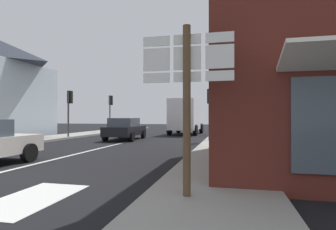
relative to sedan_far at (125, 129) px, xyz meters
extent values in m
plane|color=black|center=(0.69, -1.77, -0.76)|extent=(80.00, 80.00, 0.00)
cube|color=gray|center=(6.64, -3.77, -0.69)|extent=(2.55, 44.00, 0.14)
cube|color=gray|center=(-5.26, -3.77, -0.69)|extent=(2.55, 44.00, 0.14)
cube|color=silver|center=(0.69, -5.77, -0.75)|extent=(0.16, 12.00, 0.01)
cube|color=silver|center=(3.26, -12.77, -0.75)|extent=(1.20, 2.20, 0.01)
cube|color=silver|center=(-11.19, 3.79, -0.41)|extent=(4.51, 1.20, 0.70)
cylinder|color=black|center=(0.19, -9.18, -0.44)|extent=(0.22, 0.64, 0.64)
cube|color=black|center=(0.00, 0.07, -0.14)|extent=(1.95, 4.28, 0.60)
cube|color=#47515B|center=(0.01, -0.18, 0.43)|extent=(1.65, 2.17, 0.55)
cylinder|color=black|center=(-0.94, 1.38, -0.44)|extent=(0.25, 0.65, 0.64)
cylinder|color=black|center=(0.81, 1.46, -0.44)|extent=(0.25, 0.65, 0.64)
cylinder|color=black|center=(-0.81, -1.32, -0.44)|extent=(0.25, 0.65, 0.64)
cylinder|color=black|center=(0.93, -1.24, -0.44)|extent=(0.25, 0.65, 0.64)
cube|color=silver|center=(3.05, 5.96, 0.99)|extent=(2.34, 3.78, 2.60)
cube|color=silver|center=(3.15, 8.46, 0.69)|extent=(2.14, 1.38, 2.00)
cube|color=#47515B|center=(3.15, 8.51, 1.49)|extent=(1.76, 0.17, 0.70)
cylinder|color=black|center=(2.04, 8.45, -0.31)|extent=(0.31, 0.91, 0.90)
cylinder|color=black|center=(4.24, 8.37, -0.31)|extent=(0.31, 0.91, 0.90)
cylinder|color=black|center=(1.92, 5.06, -0.31)|extent=(0.31, 0.91, 0.90)
cylinder|color=black|center=(4.12, 4.97, -0.31)|extent=(0.31, 0.91, 0.90)
cylinder|color=brown|center=(6.18, -12.40, 0.84)|extent=(0.14, 0.14, 3.20)
cube|color=white|center=(5.60, -12.35, 2.20)|extent=(0.50, 0.03, 0.18)
cube|color=black|center=(5.60, -12.33, 2.20)|extent=(0.43, 0.01, 0.13)
cube|color=white|center=(5.60, -12.35, 1.86)|extent=(0.50, 0.03, 0.42)
cube|color=black|center=(5.60, -12.33, 1.86)|extent=(0.43, 0.01, 0.32)
cube|color=white|center=(5.60, -12.35, 1.52)|extent=(0.50, 0.03, 0.18)
cube|color=black|center=(5.60, -12.33, 1.52)|extent=(0.43, 0.01, 0.13)
cube|color=white|center=(6.18, -12.35, 2.20)|extent=(0.50, 0.03, 0.18)
cube|color=black|center=(6.18, -12.33, 2.20)|extent=(0.43, 0.01, 0.13)
cube|color=white|center=(6.18, -12.35, 1.86)|extent=(0.50, 0.03, 0.42)
cube|color=black|center=(6.18, -12.33, 1.86)|extent=(0.43, 0.01, 0.32)
cube|color=white|center=(6.18, -12.35, 1.52)|extent=(0.50, 0.03, 0.18)
cube|color=black|center=(6.18, -12.33, 1.52)|extent=(0.43, 0.01, 0.13)
cube|color=white|center=(6.76, -12.35, 2.20)|extent=(0.50, 0.03, 0.18)
cube|color=black|center=(6.76, -12.33, 2.20)|extent=(0.43, 0.01, 0.13)
cube|color=white|center=(6.76, -12.35, 1.86)|extent=(0.50, 0.03, 0.42)
cube|color=black|center=(6.76, -12.33, 1.86)|extent=(0.43, 0.01, 0.32)
cube|color=white|center=(6.76, -12.35, 1.52)|extent=(0.50, 0.03, 0.18)
cube|color=black|center=(6.76, -12.33, 1.52)|extent=(0.43, 0.01, 0.13)
cylinder|color=#47474C|center=(-4.29, -0.03, 0.94)|extent=(0.12, 0.12, 3.41)
cube|color=black|center=(-4.29, 0.17, 2.20)|extent=(0.30, 0.28, 0.90)
sphere|color=#360303|center=(-4.29, 0.31, 2.47)|extent=(0.18, 0.18, 0.18)
sphere|color=orange|center=(-4.29, 0.31, 2.19)|extent=(0.18, 0.18, 0.18)
sphere|color=black|center=(-4.29, 0.31, 1.91)|extent=(0.18, 0.18, 0.18)
cylinder|color=#47474C|center=(5.66, 6.47, 1.03)|extent=(0.12, 0.12, 3.57)
cube|color=black|center=(5.66, 6.67, 2.36)|extent=(0.30, 0.28, 0.90)
sphere|color=#360303|center=(5.66, 6.81, 2.63)|extent=(0.18, 0.18, 0.18)
sphere|color=orange|center=(5.66, 6.81, 2.35)|extent=(0.18, 0.18, 0.18)
sphere|color=black|center=(5.66, 6.81, 2.07)|extent=(0.18, 0.18, 0.18)
cylinder|color=#47474C|center=(-4.29, 6.77, 1.03)|extent=(0.12, 0.12, 3.58)
cube|color=black|center=(-4.29, 6.97, 2.37)|extent=(0.30, 0.28, 0.90)
sphere|color=#360303|center=(-4.29, 7.11, 2.64)|extent=(0.18, 0.18, 0.18)
sphere|color=orange|center=(-4.29, 7.11, 2.36)|extent=(0.18, 0.18, 0.18)
sphere|color=black|center=(-4.29, 7.11, 2.08)|extent=(0.18, 0.18, 0.18)
cylinder|color=#47474C|center=(5.66, -0.38, 0.88)|extent=(0.12, 0.12, 3.27)
cube|color=black|center=(5.66, -0.18, 2.06)|extent=(0.30, 0.28, 0.90)
sphere|color=#360303|center=(5.66, -0.04, 2.33)|extent=(0.18, 0.18, 0.18)
sphere|color=orange|center=(5.66, -0.04, 2.05)|extent=(0.18, 0.18, 0.18)
sphere|color=black|center=(5.66, -0.04, 1.77)|extent=(0.18, 0.18, 0.18)
camera|label=1|loc=(6.95, -17.23, 0.80)|focal=29.15mm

